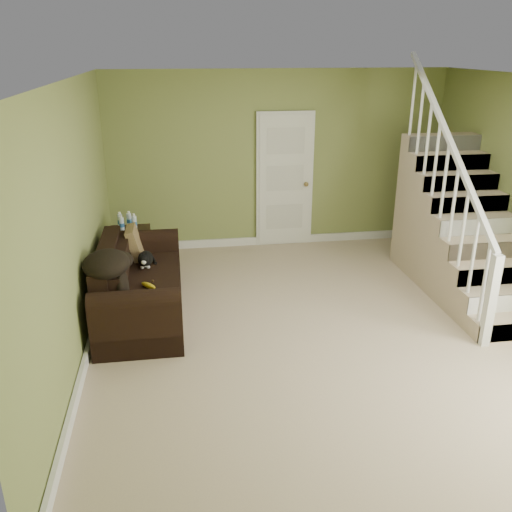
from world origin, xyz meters
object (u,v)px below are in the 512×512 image
object	(u,v)px
side_table	(131,252)
cat	(146,259)
sofa	(137,288)
banana	(148,286)

from	to	relation	value
side_table	cat	bearing A→B (deg)	-74.01
sofa	banana	xyz separation A→B (m)	(0.14, -0.30, 0.16)
sofa	cat	size ratio (longest dim) A/B	4.36
side_table	cat	xyz separation A→B (m)	(0.23, -0.82, 0.21)
sofa	cat	world-z (taller)	sofa
cat	side_table	bearing A→B (deg)	108.76
sofa	side_table	xyz separation A→B (m)	(-0.14, 1.16, 0.01)
sofa	banana	size ratio (longest dim) A/B	9.72
side_table	banana	world-z (taller)	side_table
sofa	cat	xyz separation A→B (m)	(0.09, 0.34, 0.22)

